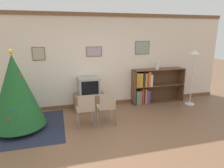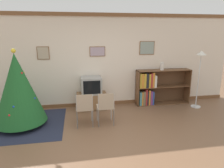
% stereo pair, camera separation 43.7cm
% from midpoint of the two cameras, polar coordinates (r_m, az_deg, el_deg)
% --- Properties ---
extents(ground_plane, '(24.00, 24.00, 0.00)m').
position_cam_midpoint_polar(ground_plane, '(4.02, 3.37, -18.14)').
color(ground_plane, brown).
extents(wall_back, '(8.36, 0.11, 2.70)m').
position_cam_midpoint_polar(wall_back, '(5.89, -2.05, 6.54)').
color(wall_back, silver).
rests_on(wall_back, ground_plane).
extents(area_rug, '(1.98, 1.83, 0.01)m').
position_cam_midpoint_polar(area_rug, '(5.28, -22.06, -10.80)').
color(area_rug, '#23283D').
rests_on(area_rug, ground_plane).
extents(christmas_tree, '(1.18, 1.18, 1.82)m').
position_cam_midpoint_polar(christmas_tree, '(4.98, -23.05, -1.25)').
color(christmas_tree, maroon).
rests_on(christmas_tree, area_rug).
extents(tv_console, '(0.85, 0.49, 0.47)m').
position_cam_midpoint_polar(tv_console, '(5.83, -3.68, -4.90)').
color(tv_console, brown).
rests_on(tv_console, ground_plane).
extents(television, '(0.57, 0.47, 0.48)m').
position_cam_midpoint_polar(television, '(5.68, -3.75, -0.42)').
color(television, '#9E9E99').
rests_on(television, tv_console).
extents(folding_chair_left, '(0.40, 0.40, 0.82)m').
position_cam_midpoint_polar(folding_chair_left, '(4.68, -5.22, -6.79)').
color(folding_chair_left, tan).
rests_on(folding_chair_left, ground_plane).
extents(folding_chair_right, '(0.40, 0.40, 0.82)m').
position_cam_midpoint_polar(folding_chair_right, '(4.74, 0.82, -6.43)').
color(folding_chair_right, tan).
rests_on(folding_chair_right, ground_plane).
extents(bookshelf, '(1.67, 0.36, 1.07)m').
position_cam_midpoint_polar(bookshelf, '(6.29, 13.79, -0.97)').
color(bookshelf, brown).
rests_on(bookshelf, ground_plane).
extents(vase, '(0.11, 0.11, 0.23)m').
position_cam_midpoint_polar(vase, '(6.20, 16.08, 4.90)').
color(vase, silver).
rests_on(vase, bookshelf).
extents(standing_lamp, '(0.28, 0.28, 1.68)m').
position_cam_midpoint_polar(standing_lamp, '(6.31, 25.74, 5.06)').
color(standing_lamp, silver).
rests_on(standing_lamp, ground_plane).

